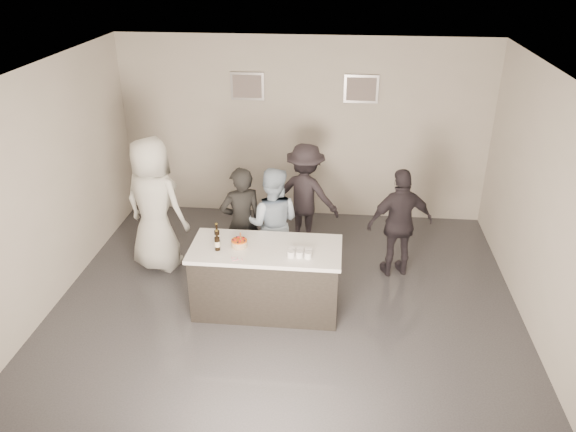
% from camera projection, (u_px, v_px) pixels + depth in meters
% --- Properties ---
extents(floor, '(6.00, 6.00, 0.00)m').
position_uv_depth(floor, '(284.00, 314.00, 7.16)').
color(floor, '#3D3D42').
rests_on(floor, ground).
extents(ceiling, '(6.00, 6.00, 0.00)m').
position_uv_depth(ceiling, '(283.00, 78.00, 5.83)').
color(ceiling, white).
extents(wall_back, '(6.00, 0.04, 3.00)m').
position_uv_depth(wall_back, '(303.00, 130.00, 9.17)').
color(wall_back, beige).
rests_on(wall_back, ground).
extents(wall_front, '(6.00, 0.04, 3.00)m').
position_uv_depth(wall_front, '(236.00, 395.00, 3.82)').
color(wall_front, beige).
rests_on(wall_front, ground).
extents(wall_left, '(0.04, 6.00, 3.00)m').
position_uv_depth(wall_left, '(37.00, 197.00, 6.77)').
color(wall_left, beige).
rests_on(wall_left, ground).
extents(wall_right, '(0.04, 6.00, 3.00)m').
position_uv_depth(wall_right, '(552.00, 220.00, 6.22)').
color(wall_right, beige).
rests_on(wall_right, ground).
extents(picture_left, '(0.54, 0.04, 0.44)m').
position_uv_depth(picture_left, '(247.00, 86.00, 8.92)').
color(picture_left, '#B2B2B7').
rests_on(picture_left, wall_back).
extents(picture_right, '(0.54, 0.04, 0.44)m').
position_uv_depth(picture_right, '(361.00, 89.00, 8.75)').
color(picture_right, '#B2B2B7').
rests_on(picture_right, wall_back).
extents(bar_counter, '(1.86, 0.86, 0.90)m').
position_uv_depth(bar_counter, '(266.00, 278.00, 7.08)').
color(bar_counter, white).
rests_on(bar_counter, ground).
extents(cake, '(0.20, 0.20, 0.08)m').
position_uv_depth(cake, '(239.00, 244.00, 6.88)').
color(cake, orange).
rests_on(cake, bar_counter).
extents(beer_bottle_a, '(0.07, 0.07, 0.26)m').
position_uv_depth(beer_bottle_a, '(217.00, 233.00, 6.93)').
color(beer_bottle_a, black).
rests_on(beer_bottle_a, bar_counter).
extents(beer_bottle_b, '(0.07, 0.07, 0.26)m').
position_uv_depth(beer_bottle_b, '(217.00, 241.00, 6.76)').
color(beer_bottle_b, black).
rests_on(beer_bottle_b, bar_counter).
extents(tumbler_cluster, '(0.30, 0.19, 0.08)m').
position_uv_depth(tumbler_cluster, '(300.00, 252.00, 6.69)').
color(tumbler_cluster, orange).
rests_on(tumbler_cluster, bar_counter).
extents(candles, '(0.24, 0.08, 0.01)m').
position_uv_depth(candles, '(241.00, 259.00, 6.61)').
color(candles, pink).
rests_on(candles, bar_counter).
extents(person_main_black, '(0.70, 0.60, 1.62)m').
position_uv_depth(person_main_black, '(242.00, 223.00, 7.67)').
color(person_main_black, black).
rests_on(person_main_black, ground).
extents(person_main_blue, '(0.80, 0.64, 1.61)m').
position_uv_depth(person_main_blue, '(272.00, 223.00, 7.68)').
color(person_main_blue, '#9EB6CF').
rests_on(person_main_blue, ground).
extents(person_guest_left, '(1.10, 0.90, 1.95)m').
position_uv_depth(person_guest_left, '(154.00, 205.00, 7.81)').
color(person_guest_left, silver).
rests_on(person_guest_left, ground).
extents(person_guest_right, '(1.00, 0.63, 1.58)m').
position_uv_depth(person_guest_right, '(400.00, 223.00, 7.71)').
color(person_guest_right, '#29242B').
rests_on(person_guest_right, ground).
extents(person_guest_back, '(1.17, 0.87, 1.62)m').
position_uv_depth(person_guest_back, '(305.00, 195.00, 8.52)').
color(person_guest_back, black).
rests_on(person_guest_back, ground).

